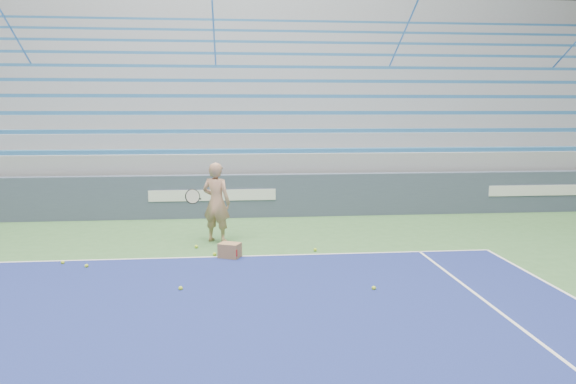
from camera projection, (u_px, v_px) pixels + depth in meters
name	position (u px, v px, depth m)	size (l,w,h in m)	color
sponsor_barrier	(213.00, 196.00, 14.36)	(30.00, 0.32, 1.10)	#3E495E
bleachers	(217.00, 121.00, 19.73)	(31.00, 9.15, 7.30)	#919499
tennis_player	(216.00, 202.00, 11.67)	(0.97, 0.93, 1.67)	tan
ball_box	(230.00, 251.00, 10.47)	(0.46, 0.43, 0.28)	#936D47
tennis_ball_0	(215.00, 254.00, 10.63)	(0.07, 0.07, 0.07)	#BCE02D
tennis_ball_1	(87.00, 266.00, 9.83)	(0.07, 0.07, 0.07)	#BCE02D
tennis_ball_2	(315.00, 250.00, 10.97)	(0.07, 0.07, 0.07)	#BCE02D
tennis_ball_3	(63.00, 263.00, 10.05)	(0.07, 0.07, 0.07)	#BCE02D
tennis_ball_4	(374.00, 288.00, 8.61)	(0.07, 0.07, 0.07)	#BCE02D
tennis_ball_5	(196.00, 247.00, 11.22)	(0.07, 0.07, 0.07)	#BCE02D
tennis_ball_6	(181.00, 288.00, 8.60)	(0.07, 0.07, 0.07)	#BCE02D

